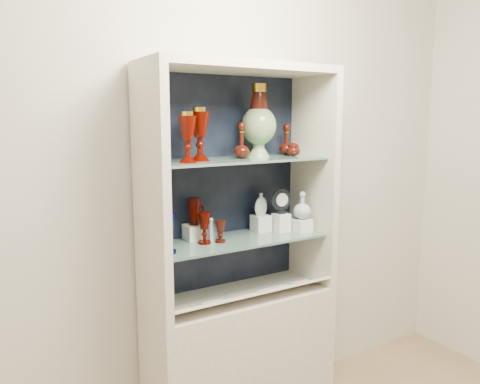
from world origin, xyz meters
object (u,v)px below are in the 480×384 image
ruby_goblet_tall (204,228)px  ruby_goblet_small (220,232)px  ruby_pitcher (194,211)px  clear_round_decanter (302,206)px  pedestal_lamp_left (188,137)px  ruby_decanter_a (242,138)px  clear_square_bottle (211,229)px  ruby_decanter_b (286,138)px  cobalt_goblet (168,234)px  pedestal_lamp_right (200,134)px  lidded_bowl (293,148)px  enamel_urn (259,121)px  flat_flask (261,204)px  cameo_medallion (281,201)px

ruby_goblet_tall → ruby_goblet_small: size_ratio=1.45×
ruby_pitcher → clear_round_decanter: 0.61m
ruby_pitcher → pedestal_lamp_left: bearing=-123.5°
ruby_decanter_a → clear_square_bottle: ruby_decanter_a is taller
ruby_pitcher → clear_square_bottle: bearing=-47.5°
ruby_decanter_b → ruby_goblet_small: (-0.47, -0.08, -0.46)m
cobalt_goblet → ruby_pitcher: (0.21, 0.16, 0.06)m
pedestal_lamp_right → ruby_decanter_a: (0.24, 0.01, -0.02)m
lidded_bowl → ruby_goblet_tall: size_ratio=0.53×
enamel_urn → ruby_goblet_tall: bearing=-173.2°
ruby_goblet_small → cobalt_goblet: bearing=-172.2°
enamel_urn → ruby_goblet_tall: size_ratio=2.38×
cobalt_goblet → flat_flask: size_ratio=1.43×
ruby_decanter_b → pedestal_lamp_left: bearing=-169.3°
pedestal_lamp_right → enamel_urn: (0.37, 0.05, 0.06)m
ruby_decanter_a → ruby_goblet_tall: 0.49m
clear_round_decanter → cameo_medallion: bearing=147.7°
lidded_bowl → ruby_goblet_tall: lidded_bowl is taller
enamel_urn → clear_square_bottle: 0.63m
lidded_bowl → ruby_goblet_tall: (-0.54, 0.02, -0.38)m
flat_flask → cameo_medallion: 0.11m
pedestal_lamp_left → cameo_medallion: size_ratio=1.62×
pedestal_lamp_left → ruby_decanter_b: size_ratio=1.26×
ruby_pitcher → clear_square_bottle: size_ratio=1.17×
ruby_decanter_a → clear_round_decanter: size_ratio=1.41×
clear_square_bottle → cameo_medallion: cameo_medallion is taller
pedestal_lamp_right → ruby_decanter_b: (0.57, 0.07, -0.04)m
ruby_goblet_tall → clear_round_decanter: bearing=-5.3°
clear_square_bottle → flat_flask: flat_flask is taller
ruby_decanter_b → ruby_pitcher: (-0.56, 0.03, -0.36)m
pedestal_lamp_left → cobalt_goblet: size_ratio=1.27×
flat_flask → cameo_medallion: (0.09, -0.06, 0.02)m
pedestal_lamp_right → ruby_goblet_small: (0.10, -0.01, -0.49)m
ruby_pitcher → flat_flask: (0.40, -0.03, 0.00)m
cobalt_goblet → ruby_goblet_small: size_ratio=1.66×
ruby_decanter_a → ruby_goblet_small: size_ratio=1.86×
lidded_bowl → cobalt_goblet: bearing=-177.0°
ruby_goblet_tall → ruby_decanter_b: bearing=6.6°
pedestal_lamp_left → ruby_goblet_small: pedestal_lamp_left is taller
pedestal_lamp_right → ruby_goblet_small: 0.50m
pedestal_lamp_right → ruby_goblet_tall: bearing=18.8°
cobalt_goblet → ruby_goblet_small: (0.30, 0.04, -0.04)m
flat_flask → clear_round_decanter: size_ratio=0.88×
pedestal_lamp_right → cameo_medallion: 0.63m
pedestal_lamp_right → flat_flask: size_ratio=1.98×
ruby_decanter_b → flat_flask: 0.39m
enamel_urn → lidded_bowl: 0.24m
pedestal_lamp_right → clear_square_bottle: bearing=24.4°
ruby_goblet_tall → flat_flask: bearing=10.1°
pedestal_lamp_right → ruby_decanter_b: size_ratio=1.38×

